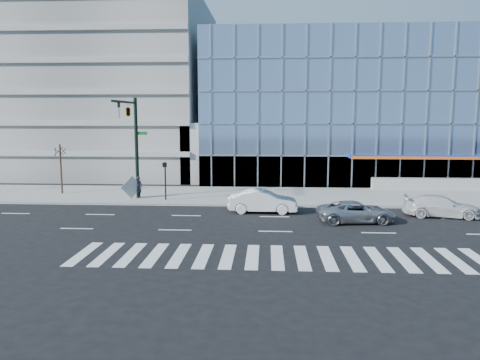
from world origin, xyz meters
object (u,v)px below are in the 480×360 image
object	(u,v)px
traffic_signal	(131,123)
white_sedan	(263,201)
tilted_panel	(132,187)
street_tree_near	(60,151)
ped_signal_post	(165,175)
white_suv	(441,206)
silver_suv	(356,212)
pedestrian	(139,187)

from	to	relation	value
traffic_signal	white_sedan	xyz separation A→B (m)	(10.19, -3.18, -5.37)
white_sedan	tilted_panel	xyz separation A→B (m)	(-10.53, 4.01, 0.27)
street_tree_near	tilted_panel	xyz separation A→B (m)	(6.67, -2.10, -2.71)
ped_signal_post	tilted_panel	world-z (taller)	ped_signal_post
street_tree_near	white_suv	bearing A→B (deg)	-13.15
silver_suv	pedestrian	bearing A→B (deg)	60.38
silver_suv	white_sedan	world-z (taller)	white_sedan
street_tree_near	white_suv	xyz separation A→B (m)	(29.19, -6.82, -3.06)
ped_signal_post	white_sedan	xyz separation A→B (m)	(7.69, -3.56, -1.35)
traffic_signal	white_suv	size ratio (longest dim) A/B	1.62
traffic_signal	white_sedan	world-z (taller)	traffic_signal
traffic_signal	white_suv	world-z (taller)	traffic_signal
street_tree_near	white_sedan	world-z (taller)	street_tree_near
traffic_signal	ped_signal_post	bearing A→B (deg)	8.52
white_suv	pedestrian	distance (m)	22.66
pedestrian	tilted_panel	distance (m)	0.66
white_suv	tilted_panel	world-z (taller)	tilted_panel
white_suv	tilted_panel	bearing A→B (deg)	86.04
traffic_signal	pedestrian	size ratio (longest dim) A/B	4.61
ped_signal_post	street_tree_near	world-z (taller)	street_tree_near
traffic_signal	white_suv	distance (m)	23.18
street_tree_near	pedestrian	world-z (taller)	street_tree_near
silver_suv	pedestrian	distance (m)	17.59
white_suv	white_sedan	size ratio (longest dim) A/B	1.02
street_tree_near	silver_suv	distance (m)	25.00
ped_signal_post	street_tree_near	xyz separation A→B (m)	(-9.50, 2.56, 1.64)
traffic_signal	pedestrian	xyz separation A→B (m)	(0.14, 1.29, -5.15)
traffic_signal	ped_signal_post	xyz separation A→B (m)	(2.50, 0.37, -4.02)
white_sedan	tilted_panel	bearing A→B (deg)	70.14
street_tree_near	white_suv	world-z (taller)	street_tree_near
street_tree_near	pedestrian	distance (m)	7.83
ped_signal_post	tilted_panel	size ratio (longest dim) A/B	2.31
ped_signal_post	traffic_signal	bearing A→B (deg)	-171.48
street_tree_near	tilted_panel	bearing A→B (deg)	-17.49
white_suv	white_sedan	world-z (taller)	white_sedan
street_tree_near	tilted_panel	world-z (taller)	street_tree_near
ped_signal_post	white_suv	size ratio (longest dim) A/B	0.61
silver_suv	white_sedan	xyz separation A→B (m)	(-6.00, 2.69, 0.12)
white_sedan	traffic_signal	bearing A→B (deg)	73.66
street_tree_near	white_suv	size ratio (longest dim) A/B	0.86
ped_signal_post	white_suv	distance (m)	20.20
ped_signal_post	white_sedan	world-z (taller)	ped_signal_post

